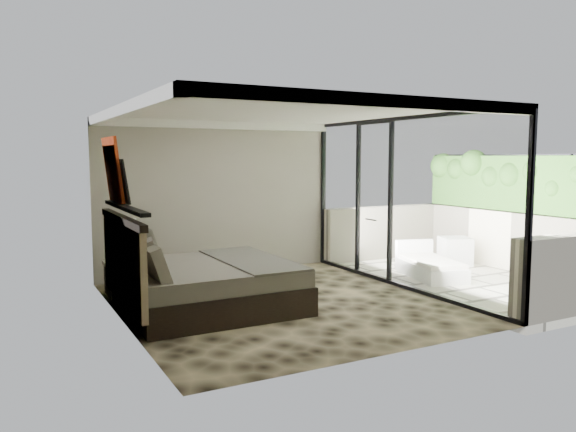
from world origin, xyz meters
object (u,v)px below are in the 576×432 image
bed (201,283)px  ottoman (455,251)px  lounger (430,267)px  table_lamp (125,235)px  nightstand (122,278)px

bed → ottoman: bearing=7.9°
lounger → bed: bearing=-162.8°
bed → table_lamp: bed is taller
nightstand → bed: bearing=-80.1°
bed → ottoman: size_ratio=4.27×
table_lamp → lounger: (5.14, -1.18, -0.77)m
bed → lounger: bearing=2.2°
lounger → nightstand: bearing=-178.3°
bed → table_lamp: (-0.77, 1.35, 0.57)m
nightstand → table_lamp: (0.04, -0.05, 0.70)m
table_lamp → ottoman: (6.34, -0.58, -0.67)m
bed → table_lamp: size_ratio=3.51×
ottoman → lounger: 1.34m
bed → lounger: 4.38m
lounger → table_lamp: bearing=-177.9°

